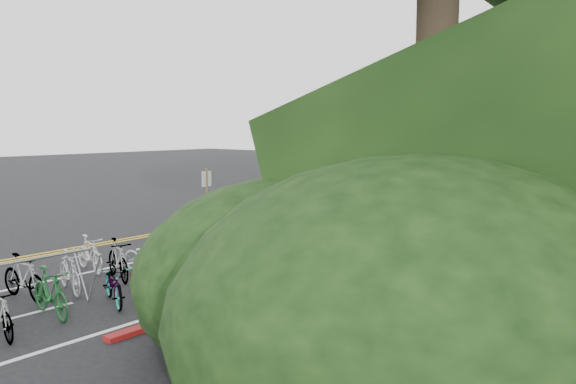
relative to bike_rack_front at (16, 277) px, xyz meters
name	(u,v)px	position (x,y,z in m)	size (l,w,h in m)	color
ground	(54,269)	(-3.29, 2.47, -0.88)	(120.00, 120.00, 0.00)	black
road_markings	(303,223)	(-2.66, 12.57, -0.88)	(7.47, 80.00, 0.01)	gold
red_curb	(443,230)	(2.41, 14.47, -0.83)	(0.25, 28.00, 0.10)	maroon
bike_rack_front	(16,277)	(0.00, 0.00, 0.00)	(1.15, 3.28, 1.19)	#999B9E
bike_racks_rest	(392,200)	(-0.29, 15.47, -0.03)	(1.14, 23.00, 1.17)	#999B9E
signposts_rest	(357,180)	(-2.69, 16.47, 0.55)	(0.08, 18.40, 2.50)	brown
bike_front	(90,254)	(-2.34, 2.98, -0.40)	(1.61, 0.45, 0.97)	beige
bike_valet	(171,259)	(-0.25, 4.04, -0.41)	(3.25, 11.41, 1.08)	slate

